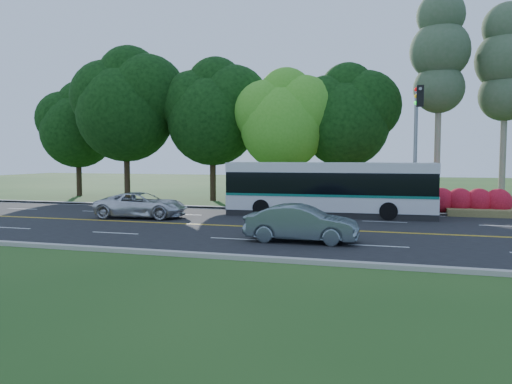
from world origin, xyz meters
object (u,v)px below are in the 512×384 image
(traffic_signal, at_px, (417,130))
(transit_bus, at_px, (329,190))
(sedan, at_px, (302,223))
(suv, at_px, (142,205))

(traffic_signal, xyz_separation_m, transit_bus, (-4.52, -0.23, -3.20))
(transit_bus, bearing_deg, sedan, -91.10)
(traffic_signal, xyz_separation_m, suv, (-14.05, -3.80, -3.98))
(transit_bus, height_order, sedan, transit_bus)
(traffic_signal, distance_m, suv, 15.09)
(transit_bus, distance_m, suv, 10.21)
(sedan, bearing_deg, traffic_signal, -27.06)
(transit_bus, height_order, suv, transit_bus)
(suv, bearing_deg, traffic_signal, -81.30)
(sedan, height_order, suv, sedan)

